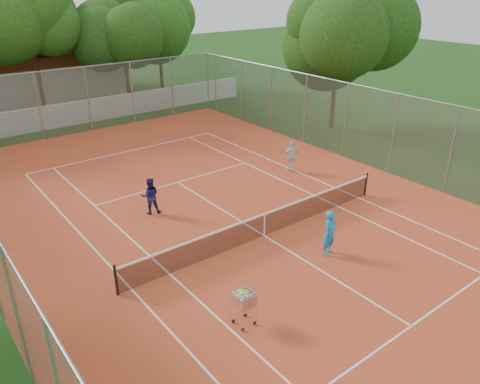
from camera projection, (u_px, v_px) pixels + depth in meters
ground at (264, 236)px, 17.76m from camera, size 120.00×120.00×0.00m
court_pad at (264, 236)px, 17.76m from camera, size 18.00×34.00×0.02m
court_lines at (264, 236)px, 17.75m from camera, size 10.98×23.78×0.01m
tennis_net at (264, 224)px, 17.55m from camera, size 11.88×0.10×0.98m
perimeter_fence at (265, 188)px, 16.92m from camera, size 18.00×34.00×4.00m
boundary_wall at (79, 112)px, 31.10m from camera, size 26.00×0.30×1.50m
clubhouse at (5, 72)px, 36.57m from camera, size 16.40×9.00×4.40m
tropical_trees at (54, 41)px, 31.47m from camera, size 29.00×19.00×10.00m
player_near at (330, 233)px, 16.24m from camera, size 0.69×0.53×1.68m
player_far_left at (150, 196)px, 19.14m from camera, size 0.93×0.84×1.56m
player_far_right at (292, 156)px, 23.32m from camera, size 1.00×0.67×1.58m
ball_hopper at (244, 307)px, 13.01m from camera, size 0.67×0.67×1.15m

